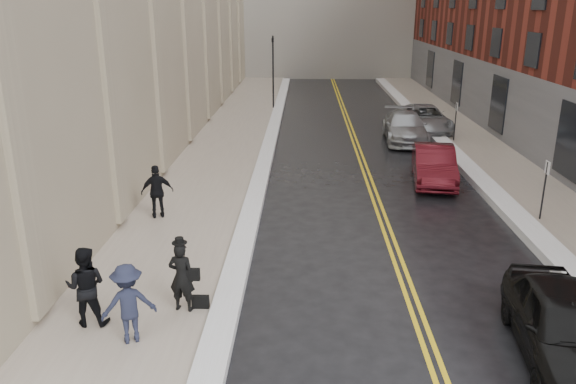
# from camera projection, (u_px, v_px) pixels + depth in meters

# --- Properties ---
(ground) EXTENTS (160.00, 160.00, 0.00)m
(ground) POSITION_uv_depth(u_px,v_px,m) (317.00, 354.00, 12.20)
(ground) COLOR black
(ground) RESTS_ON ground
(sidewalk_left) EXTENTS (4.00, 64.00, 0.15)m
(sidewalk_left) POSITION_uv_depth(u_px,v_px,m) (219.00, 158.00, 27.48)
(sidewalk_left) COLOR gray
(sidewalk_left) RESTS_ON ground
(sidewalk_right) EXTENTS (3.00, 64.00, 0.15)m
(sidewalk_right) POSITION_uv_depth(u_px,v_px,m) (497.00, 161.00, 27.09)
(sidewalk_right) COLOR gray
(sidewalk_right) RESTS_ON ground
(lane_stripe_a) EXTENTS (0.12, 64.00, 0.01)m
(lane_stripe_a) POSITION_uv_depth(u_px,v_px,m) (360.00, 161.00, 27.30)
(lane_stripe_a) COLOR gold
(lane_stripe_a) RESTS_ON ground
(lane_stripe_b) EXTENTS (0.12, 64.00, 0.01)m
(lane_stripe_b) POSITION_uv_depth(u_px,v_px,m) (365.00, 161.00, 27.29)
(lane_stripe_b) COLOR gold
(lane_stripe_b) RESTS_ON ground
(snow_ridge_left) EXTENTS (0.70, 60.80, 0.26)m
(snow_ridge_left) POSITION_uv_depth(u_px,v_px,m) (266.00, 158.00, 27.39)
(snow_ridge_left) COLOR white
(snow_ridge_left) RESTS_ON ground
(snow_ridge_right) EXTENTS (0.85, 60.80, 0.30)m
(snow_ridge_right) POSITION_uv_depth(u_px,v_px,m) (459.00, 159.00, 27.12)
(snow_ridge_right) COLOR white
(snow_ridge_right) RESTS_ON ground
(traffic_signal) EXTENTS (0.18, 0.15, 5.20)m
(traffic_signal) POSITION_uv_depth(u_px,v_px,m) (273.00, 67.00, 39.74)
(traffic_signal) COLOR black
(traffic_signal) RESTS_ON ground
(parking_sign_near) EXTENTS (0.06, 0.35, 2.23)m
(parking_sign_near) POSITION_uv_depth(u_px,v_px,m) (545.00, 186.00, 19.13)
(parking_sign_near) COLOR black
(parking_sign_near) RESTS_ON ground
(parking_sign_far) EXTENTS (0.06, 0.35, 2.23)m
(parking_sign_far) POSITION_uv_depth(u_px,v_px,m) (456.00, 118.00, 30.51)
(parking_sign_far) COLOR black
(parking_sign_far) RESTS_ON ground
(car_black) EXTENTS (2.43, 4.86, 1.59)m
(car_black) POSITION_uv_depth(u_px,v_px,m) (564.00, 326.00, 11.80)
(car_black) COLOR black
(car_black) RESTS_ON ground
(car_maroon) EXTENTS (2.25, 4.88, 1.55)m
(car_maroon) POSITION_uv_depth(u_px,v_px,m) (434.00, 165.00, 23.83)
(car_maroon) COLOR #4C0D15
(car_maroon) RESTS_ON ground
(car_silver_near) EXTENTS (2.49, 5.58, 1.59)m
(car_silver_near) POSITION_uv_depth(u_px,v_px,m) (405.00, 127.00, 31.13)
(car_silver_near) COLOR #95979C
(car_silver_near) RESTS_ON ground
(car_silver_far) EXTENTS (2.68, 5.65, 1.56)m
(car_silver_far) POSITION_uv_depth(u_px,v_px,m) (424.00, 119.00, 33.42)
(car_silver_far) COLOR gray
(car_silver_far) RESTS_ON ground
(pedestrian_main) EXTENTS (0.71, 0.52, 1.77)m
(pedestrian_main) POSITION_uv_depth(u_px,v_px,m) (182.00, 277.00, 13.42)
(pedestrian_main) COLOR black
(pedestrian_main) RESTS_ON sidewalk_left
(pedestrian_a) EXTENTS (0.97, 0.77, 1.91)m
(pedestrian_a) POSITION_uv_depth(u_px,v_px,m) (86.00, 286.00, 12.81)
(pedestrian_a) COLOR black
(pedestrian_a) RESTS_ON sidewalk_left
(pedestrian_b) EXTENTS (1.35, 1.07, 1.83)m
(pedestrian_b) POSITION_uv_depth(u_px,v_px,m) (128.00, 303.00, 12.15)
(pedestrian_b) COLOR #1C1F33
(pedestrian_b) RESTS_ON sidewalk_left
(pedestrian_c) EXTENTS (1.19, 0.78, 1.88)m
(pedestrian_c) POSITION_uv_depth(u_px,v_px,m) (157.00, 192.00, 19.38)
(pedestrian_c) COLOR black
(pedestrian_c) RESTS_ON sidewalk_left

